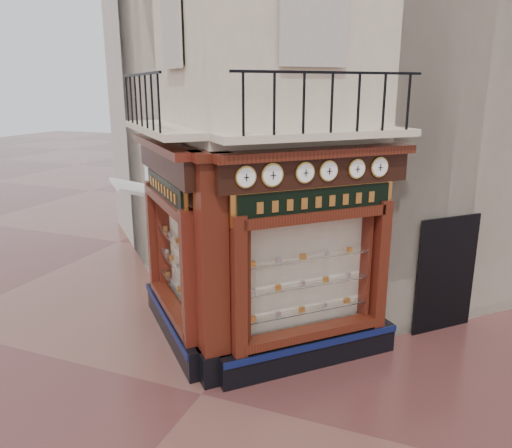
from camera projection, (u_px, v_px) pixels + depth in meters
The scene contains 17 objects.
ground at pixel (201, 394), 8.30m from camera, with size 80.00×80.00×0.00m, color #542A27.
main_building at pixel (312, 42), 12.23m from camera, with size 8.00×8.00×12.00m, color beige.
neighbour_left at pixel (256, 68), 15.46m from camera, with size 8.00×8.00×11.00m, color beige.
neighbour_right at pixel (423, 66), 13.69m from camera, with size 8.00×8.00×11.00m, color beige.
shopfront_left at pixel (172, 245), 9.69m from camera, with size 2.86×2.86×3.98m.
shopfront_right at pixel (312, 263), 8.68m from camera, with size 2.86×2.86×3.98m.
corner_pilaster at pixel (212, 275), 8.24m from camera, with size 0.85×0.85×3.98m.
balcony at pixel (235, 131), 8.52m from camera, with size 5.94×2.97×1.03m.
clock_a at pixel (246, 177), 7.58m from camera, with size 0.28×0.28×0.35m.
clock_b at pixel (272, 175), 7.75m from camera, with size 0.30×0.30×0.38m.
clock_c at pixel (305, 173), 7.97m from camera, with size 0.28×0.28×0.34m.
clock_d at pixel (328, 171), 8.13m from camera, with size 0.28×0.28×0.35m.
clock_e at pixel (357, 169), 8.34m from camera, with size 0.27×0.27×0.33m.
clock_f at pixel (379, 167), 8.52m from camera, with size 0.28×0.28×0.35m.
awning at pixel (141, 295), 12.27m from camera, with size 1.55×0.93×0.08m, color silver, non-canonical shape.
signboard_left at pixel (165, 189), 9.36m from camera, with size 2.04×2.04×0.55m.
signboard_right at pixel (316, 201), 8.31m from camera, with size 2.21×2.21×0.59m.
Camera 1 is at (3.54, -6.40, 4.94)m, focal length 35.00 mm.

